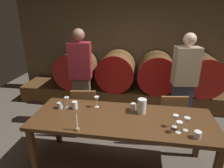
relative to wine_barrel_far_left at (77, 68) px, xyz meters
The scene contains 23 objects.
ground_plane 2.62m from the wine_barrel_far_left, 56.23° to the right, with size 7.78×7.78×0.00m, color brown.
back_wall 1.61m from the wine_barrel_far_left, 21.56° to the left, with size 5.98×0.24×2.76m, color brown.
barrel_shelf 1.51m from the wine_barrel_far_left, ahead, with size 5.38×0.90×0.38m, color brown.
wine_barrel_far_left is the anchor object (origin of this frame).
wine_barrel_center_left 0.95m from the wine_barrel_far_left, ahead, with size 0.83×0.93×0.83m.
wine_barrel_center_right 1.85m from the wine_barrel_far_left, ahead, with size 0.83×0.93×0.83m.
wine_barrel_far_right 2.78m from the wine_barrel_far_left, ahead, with size 0.83×0.93×0.83m.
dining_table 2.46m from the wine_barrel_far_left, 58.07° to the right, with size 2.33×0.84×0.78m.
chair_left 1.60m from the wine_barrel_far_left, 67.35° to the right, with size 0.45×0.45×0.88m.
chair_right 2.49m from the wine_barrel_far_left, 35.59° to the right, with size 0.45×0.45×0.88m.
guest_left 1.20m from the wine_barrel_far_left, 67.77° to the right, with size 0.41×0.28×1.79m.
guest_right 2.48m from the wine_barrel_far_left, 26.74° to the right, with size 0.41×0.30×1.75m.
candle_center 2.58m from the wine_barrel_far_left, 71.41° to the right, with size 0.05×0.05×0.22m.
pitcher 2.47m from the wine_barrel_far_left, 51.27° to the right, with size 0.12×0.12×0.20m.
wine_glass_far_left 2.02m from the wine_barrel_far_left, 75.26° to the right, with size 0.07×0.07×0.16m.
wine_glass_left 2.08m from the wine_barrel_far_left, 63.76° to the right, with size 0.07×0.07×0.16m.
wine_glass_center 2.93m from the wine_barrel_far_left, 48.71° to the right, with size 0.07×0.07×0.16m.
wine_glass_right 3.04m from the wine_barrel_far_left, 49.76° to the right, with size 0.07×0.07×0.14m.
wine_glass_far_right 3.05m from the wine_barrel_far_left, 47.76° to the right, with size 0.07×0.07×0.17m.
cup_far_left 2.02m from the wine_barrel_far_left, 78.17° to the right, with size 0.08×0.08×0.08m, color silver.
cup_center_left 2.05m from the wine_barrel_far_left, 72.28° to the right, with size 0.08×0.08×0.11m, color white.
cup_center_right 2.34m from the wine_barrel_far_left, 52.44° to the right, with size 0.07×0.07×0.09m, color white.
cup_far_right 3.21m from the wine_barrel_far_left, 47.99° to the right, with size 0.08×0.08×0.08m, color white.
Camera 1 is at (0.12, -2.15, 2.06)m, focal length 30.82 mm.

